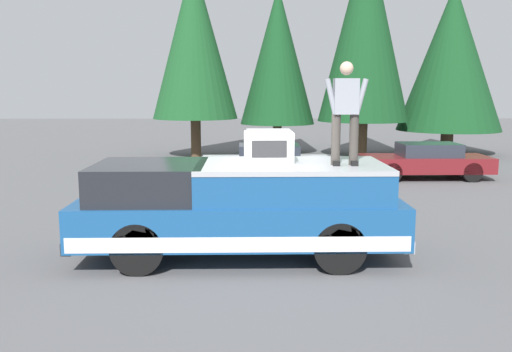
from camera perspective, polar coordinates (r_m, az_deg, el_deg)
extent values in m
plane|color=#565659|center=(9.63, 0.00, -8.42)|extent=(90.00, 90.00, 0.00)
cube|color=navy|center=(9.42, -1.77, -4.40)|extent=(2.00, 5.50, 0.70)
cube|color=silver|center=(9.47, -1.76, -5.53)|extent=(2.01, 5.39, 0.24)
cube|color=black|center=(9.43, -11.02, -0.52)|extent=(1.84, 1.87, 0.60)
cube|color=navy|center=(9.33, 3.63, -0.72)|extent=(1.92, 3.19, 0.52)
cube|color=#A8AAAF|center=(9.28, 3.64, 1.11)|extent=(1.94, 3.19, 0.08)
cube|color=#232326|center=(9.89, -17.63, -5.79)|extent=(1.96, 0.16, 0.20)
cube|color=#B2B5BA|center=(9.83, 14.20, -5.72)|extent=(1.96, 0.16, 0.20)
cylinder|color=black|center=(8.84, -12.31, -7.40)|extent=(0.30, 0.84, 0.84)
cylinder|color=black|center=(10.45, -10.52, -4.77)|extent=(0.30, 0.84, 0.84)
cylinder|color=black|center=(8.80, 8.71, -7.37)|extent=(0.30, 0.84, 0.84)
cylinder|color=black|center=(10.42, 7.12, -4.73)|extent=(0.30, 0.84, 0.84)
cube|color=silver|center=(9.38, 1.32, 3.06)|extent=(0.64, 0.84, 0.52)
cube|color=#2D2D30|center=(9.06, 1.40, 2.84)|extent=(0.01, 0.59, 0.29)
cube|color=#99999E|center=(9.36, 1.32, 4.76)|extent=(0.58, 0.76, 0.04)
cylinder|color=#423D38|center=(9.15, 10.22, 3.77)|extent=(0.15, 0.15, 0.84)
cube|color=black|center=(9.15, 10.21, 1.37)|extent=(0.26, 0.11, 0.08)
cylinder|color=#423D38|center=(9.09, 8.37, 3.78)|extent=(0.15, 0.15, 0.84)
cube|color=black|center=(9.10, 8.35, 1.37)|extent=(0.26, 0.11, 0.08)
cube|color=#9399A3|center=(9.08, 9.41, 8.24)|extent=(0.24, 0.40, 0.58)
sphere|color=beige|center=(9.09, 9.49, 11.08)|extent=(0.22, 0.22, 0.22)
cylinder|color=#9399A3|center=(9.10, 10.98, 8.20)|extent=(0.09, 0.23, 0.58)
cylinder|color=#9399A3|center=(9.01, 7.90, 8.27)|extent=(0.09, 0.23, 0.58)
cube|color=maroon|center=(18.60, 17.30, 1.25)|extent=(1.64, 4.10, 0.50)
cube|color=#282D38|center=(18.58, 17.66, 2.66)|extent=(1.31, 1.89, 0.42)
cylinder|color=black|center=(17.57, 14.07, 0.36)|extent=(0.20, 0.62, 0.62)
cylinder|color=black|center=(18.95, 12.94, 1.03)|extent=(0.20, 0.62, 0.62)
cylinder|color=black|center=(18.40, 21.73, 0.37)|extent=(0.20, 0.62, 0.62)
cylinder|color=black|center=(19.72, 20.12, 1.01)|extent=(0.20, 0.62, 0.62)
cube|color=silver|center=(17.33, 1.04, 1.12)|extent=(1.64, 4.10, 0.50)
cube|color=#282D38|center=(17.27, 1.37, 2.63)|extent=(1.31, 1.89, 0.42)
cylinder|color=black|center=(16.64, -3.25, 0.14)|extent=(0.20, 0.62, 0.62)
cylinder|color=black|center=(18.06, -3.09, 0.86)|extent=(0.20, 0.62, 0.62)
cylinder|color=black|center=(16.74, 5.48, 0.17)|extent=(0.20, 0.62, 0.62)
cylinder|color=black|center=(18.15, 4.96, 0.88)|extent=(0.20, 0.62, 0.62)
cylinder|color=#4C3826|center=(26.01, 19.36, 3.38)|extent=(0.55, 0.55, 1.07)
cone|color=#14421E|center=(25.93, 19.80, 11.59)|extent=(4.54, 4.54, 6.38)
cylinder|color=#4C3826|center=(24.13, 11.03, 3.87)|extent=(0.46, 0.46, 1.53)
cone|color=#14421E|center=(24.18, 11.38, 15.14)|extent=(3.86, 3.86, 7.97)
cylinder|color=#4C3826|center=(24.71, 2.24, 3.94)|extent=(0.40, 0.40, 1.35)
cone|color=#14421E|center=(24.65, 2.30, 12.52)|extent=(3.32, 3.32, 6.04)
cylinder|color=#4C3826|center=(23.51, -6.32, 4.00)|extent=(0.43, 0.43, 1.66)
cone|color=#194C23|center=(23.51, -6.50, 13.99)|extent=(3.58, 3.58, 6.53)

